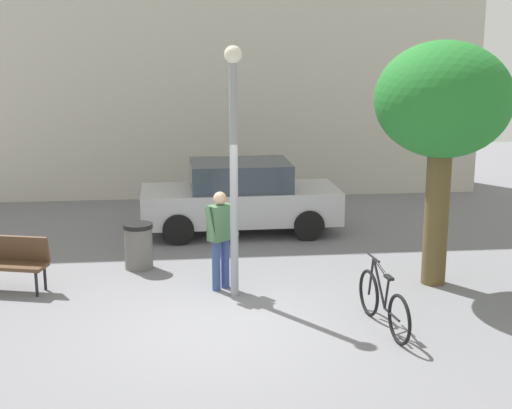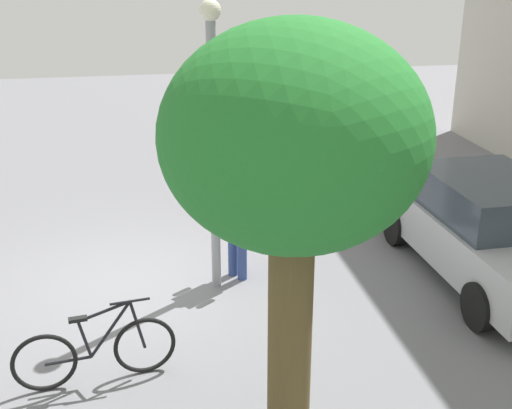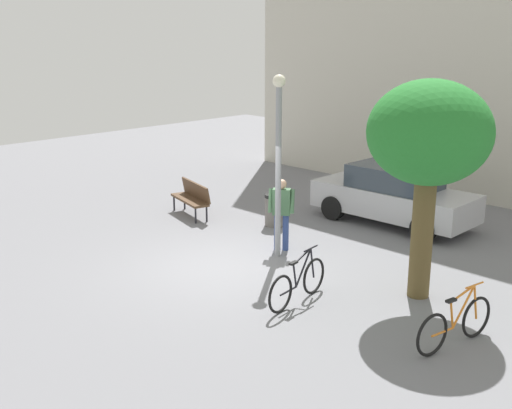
{
  "view_description": "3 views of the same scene",
  "coord_description": "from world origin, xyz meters",
  "px_view_note": "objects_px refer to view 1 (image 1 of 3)",
  "views": [
    {
      "loc": [
        -0.57,
        -9.97,
        4.14
      ],
      "look_at": [
        0.72,
        2.07,
        1.34
      ],
      "focal_mm": 51.12,
      "sensor_mm": 36.0,
      "label": 1
    },
    {
      "loc": [
        8.72,
        0.3,
        4.53
      ],
      "look_at": [
        0.93,
        1.77,
        1.48
      ],
      "focal_mm": 45.71,
      "sensor_mm": 36.0,
      "label": 2
    },
    {
      "loc": [
        9.61,
        -8.69,
        4.93
      ],
      "look_at": [
        -0.54,
        1.44,
        1.0
      ],
      "focal_mm": 45.11,
      "sensor_mm": 36.0,
      "label": 3
    }
  ],
  "objects_px": {
    "bicycle_black": "(383,303)",
    "lamppost": "(234,151)",
    "person_by_lamppost": "(220,233)",
    "plaza_tree": "(443,104)",
    "park_bench": "(1,258)",
    "parked_car_silver": "(240,197)",
    "trash_bin": "(139,246)"
  },
  "relations": [
    {
      "from": "person_by_lamppost",
      "to": "bicycle_black",
      "type": "height_order",
      "value": "person_by_lamppost"
    },
    {
      "from": "parked_car_silver",
      "to": "park_bench",
      "type": "bearing_deg",
      "value": -142.85
    },
    {
      "from": "plaza_tree",
      "to": "parked_car_silver",
      "type": "bearing_deg",
      "value": 129.22
    },
    {
      "from": "bicycle_black",
      "to": "lamppost",
      "type": "bearing_deg",
      "value": 141.53
    },
    {
      "from": "trash_bin",
      "to": "park_bench",
      "type": "bearing_deg",
      "value": -157.55
    },
    {
      "from": "plaza_tree",
      "to": "bicycle_black",
      "type": "height_order",
      "value": "plaza_tree"
    },
    {
      "from": "bicycle_black",
      "to": "parked_car_silver",
      "type": "height_order",
      "value": "parked_car_silver"
    },
    {
      "from": "trash_bin",
      "to": "plaza_tree",
      "type": "bearing_deg",
      "value": -15.12
    },
    {
      "from": "lamppost",
      "to": "park_bench",
      "type": "xyz_separation_m",
      "value": [
        -3.85,
        0.71,
        -1.84
      ]
    },
    {
      "from": "lamppost",
      "to": "person_by_lamppost",
      "type": "xyz_separation_m",
      "value": [
        -0.2,
        0.34,
        -1.42
      ]
    },
    {
      "from": "trash_bin",
      "to": "person_by_lamppost",
      "type": "bearing_deg",
      "value": -42.09
    },
    {
      "from": "person_by_lamppost",
      "to": "plaza_tree",
      "type": "height_order",
      "value": "plaza_tree"
    },
    {
      "from": "park_bench",
      "to": "parked_car_silver",
      "type": "distance_m",
      "value": 5.37
    },
    {
      "from": "park_bench",
      "to": "bicycle_black",
      "type": "bearing_deg",
      "value": -21.55
    },
    {
      "from": "person_by_lamppost",
      "to": "parked_car_silver",
      "type": "relative_size",
      "value": 0.39
    },
    {
      "from": "lamppost",
      "to": "bicycle_black",
      "type": "relative_size",
      "value": 2.23
    },
    {
      "from": "park_bench",
      "to": "plaza_tree",
      "type": "relative_size",
      "value": 0.41
    },
    {
      "from": "plaza_tree",
      "to": "bicycle_black",
      "type": "relative_size",
      "value": 2.27
    },
    {
      "from": "lamppost",
      "to": "person_by_lamppost",
      "type": "bearing_deg",
      "value": 121.12
    },
    {
      "from": "plaza_tree",
      "to": "parked_car_silver",
      "type": "xyz_separation_m",
      "value": [
        -3.01,
        3.69,
        -2.29
      ]
    },
    {
      "from": "park_bench",
      "to": "trash_bin",
      "type": "xyz_separation_m",
      "value": [
        2.22,
        0.92,
        -0.12
      ]
    },
    {
      "from": "park_bench",
      "to": "trash_bin",
      "type": "relative_size",
      "value": 1.99
    },
    {
      "from": "lamppost",
      "to": "person_by_lamppost",
      "type": "relative_size",
      "value": 2.4
    },
    {
      "from": "lamppost",
      "to": "park_bench",
      "type": "height_order",
      "value": "lamppost"
    },
    {
      "from": "parked_car_silver",
      "to": "person_by_lamppost",
      "type": "bearing_deg",
      "value": -99.96
    },
    {
      "from": "park_bench",
      "to": "bicycle_black",
      "type": "xyz_separation_m",
      "value": [
        5.87,
        -2.32,
        -0.16
      ]
    },
    {
      "from": "bicycle_black",
      "to": "plaza_tree",
      "type": "bearing_deg",
      "value": 52.81
    },
    {
      "from": "person_by_lamppost",
      "to": "parked_car_silver",
      "type": "height_order",
      "value": "person_by_lamppost"
    },
    {
      "from": "parked_car_silver",
      "to": "trash_bin",
      "type": "relative_size",
      "value": 5.04
    },
    {
      "from": "plaza_tree",
      "to": "parked_car_silver",
      "type": "distance_m",
      "value": 5.29
    },
    {
      "from": "person_by_lamppost",
      "to": "lamppost",
      "type": "bearing_deg",
      "value": -58.88
    },
    {
      "from": "person_by_lamppost",
      "to": "parked_car_silver",
      "type": "bearing_deg",
      "value": 80.04
    }
  ]
}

